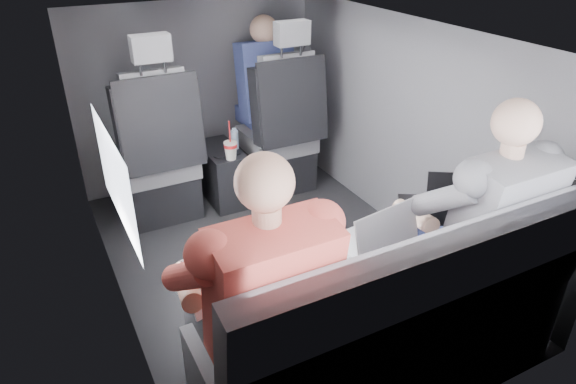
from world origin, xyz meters
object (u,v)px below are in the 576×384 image
rear_bench (390,334)px  laptop_black (449,206)px  center_console (222,174)px  front_seat_right (280,139)px  water_bottle (235,139)px  laptop_white (220,275)px  soda_cup (231,150)px  laptop_silver (373,240)px  passenger_rear_left (255,300)px  passenger_rear_right (472,227)px  passenger_front_right (265,83)px  front_seat_left (159,163)px

rear_bench → laptop_black: bearing=28.5°
center_console → front_seat_right: bearing=-5.1°
front_seat_right → water_bottle: bearing=-179.2°
laptop_white → front_seat_right: bearing=56.4°
soda_cup → water_bottle: size_ratio=1.78×
laptop_silver → passenger_rear_left: (-0.61, -0.13, 0.01)m
laptop_black → front_seat_right: bearing=92.8°
center_console → passenger_rear_right: bearing=-75.3°
rear_bench → water_bottle: size_ratio=10.56×
front_seat_right → passenger_rear_right: 1.82m
laptop_white → center_console: bearing=69.4°
center_console → passenger_rear_left: 1.98m
laptop_white → passenger_front_right: 2.16m
center_console → rear_bench: bearing=-90.0°
soda_cup → front_seat_left: bearing=160.8°
center_console → laptop_white: bearing=-110.6°
front_seat_right → laptop_white: front_seat_right is taller
passenger_rear_right → passenger_front_right: bearing=90.8°
front_seat_right → passenger_rear_left: (-1.01, -1.81, 0.24)m
center_console → front_seat_left: bearing=-174.9°
laptop_black → passenger_rear_left: 1.11m
rear_bench → water_bottle: (0.09, 1.90, 0.16)m
soda_cup → laptop_black: laptop_black is taller
rear_bench → soda_cup: size_ratio=5.93×
soda_cup → passenger_rear_left: size_ratio=0.22×
center_console → laptop_black: laptop_black is taller
rear_bench → laptop_white: rear_bench is taller
laptop_black → passenger_rear_left: bearing=-170.0°
center_console → laptop_black: (0.53, -1.65, 0.44)m
soda_cup → water_bottle: bearing=58.9°
water_bottle → laptop_silver: size_ratio=0.42×
center_console → passenger_front_right: passenger_front_right is taller
front_seat_left → passenger_rear_left: (-0.11, -1.81, 0.24)m
passenger_rear_left → water_bottle: bearing=70.1°
front_seat_left → passenger_rear_right: size_ratio=1.01×
water_bottle → passenger_rear_left: size_ratio=0.12×
front_seat_left → soda_cup: size_ratio=4.69×
front_seat_right → laptop_black: size_ratio=2.57×
front_seat_right → laptop_silver: front_seat_right is taller
water_bottle → laptop_black: 1.68m
front_seat_left → front_seat_right: same height
front_seat_right → rear_bench: 1.96m
laptop_white → passenger_rear_left: 0.21m
laptop_black → passenger_rear_left: (-1.09, -0.19, 0.00)m
front_seat_left → rear_bench: bearing=-76.7°
center_console → water_bottle: bearing=-26.0°
water_bottle → laptop_white: laptop_white is taller
passenger_rear_right → soda_cup: bearing=106.4°
center_console → rear_bench: 1.94m
laptop_silver → laptop_black: 0.49m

